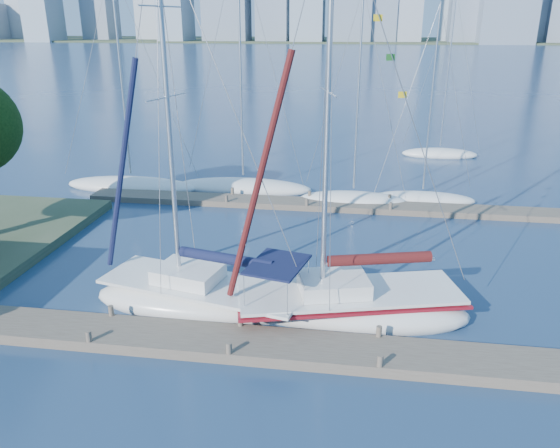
# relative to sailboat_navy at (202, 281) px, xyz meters

# --- Properties ---
(ground) EXTENTS (700.00, 700.00, 0.00)m
(ground) POSITION_rel_sailboat_navy_xyz_m (1.95, -2.78, -1.14)
(ground) COLOR #172D49
(ground) RESTS_ON ground
(near_dock) EXTENTS (26.00, 2.00, 0.40)m
(near_dock) POSITION_rel_sailboat_navy_xyz_m (1.95, -2.78, -0.94)
(near_dock) COLOR brown
(near_dock) RESTS_ON ground
(far_dock) EXTENTS (30.00, 1.80, 0.36)m
(far_dock) POSITION_rel_sailboat_navy_xyz_m (3.95, 13.22, -0.96)
(far_dock) COLOR brown
(far_dock) RESTS_ON ground
(far_shore) EXTENTS (800.00, 100.00, 1.50)m
(far_shore) POSITION_rel_sailboat_navy_xyz_m (1.95, 317.22, -1.14)
(far_shore) COLOR #38472D
(far_shore) RESTS_ON ground
(sailboat_navy) EXTENTS (9.38, 4.84, 14.89)m
(sailboat_navy) POSITION_rel_sailboat_navy_xyz_m (0.00, 0.00, 0.00)
(sailboat_navy) COLOR white
(sailboat_navy) RESTS_ON ground
(sailboat_maroon) EXTENTS (9.71, 5.30, 15.47)m
(sailboat_maroon) POSITION_rel_sailboat_navy_xyz_m (5.82, 0.14, 0.02)
(sailboat_maroon) COLOR white
(sailboat_maroon) RESTS_ON ground
(bg_boat_0) EXTENTS (9.43, 3.12, 14.51)m
(bg_boat_0) POSITION_rel_sailboat_navy_xyz_m (-9.42, 15.25, -0.85)
(bg_boat_0) COLOR white
(bg_boat_0) RESTS_ON ground
(bg_boat_1) EXTENTS (9.59, 5.92, 16.15)m
(bg_boat_1) POSITION_rel_sailboat_navy_xyz_m (-1.75, 15.97, -0.83)
(bg_boat_1) COLOR white
(bg_boat_1) RESTS_ON ground
(bg_boat_2) EXTENTS (7.13, 4.74, 12.99)m
(bg_boat_2) POSITION_rel_sailboat_navy_xyz_m (5.71, 14.29, -0.87)
(bg_boat_2) COLOR white
(bg_boat_2) RESTS_ON ground
(bg_boat_3) EXTENTS (6.89, 4.19, 12.21)m
(bg_boat_3) POSITION_rel_sailboat_navy_xyz_m (10.07, 15.31, -0.90)
(bg_boat_3) COLOR white
(bg_boat_3) RESTS_ON ground
(bg_boat_7) EXTENTS (6.62, 3.55, 13.49)m
(bg_boat_7) POSITION_rel_sailboat_navy_xyz_m (12.73, 28.30, -0.87)
(bg_boat_7) COLOR white
(bg_boat_7) RESTS_ON ground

